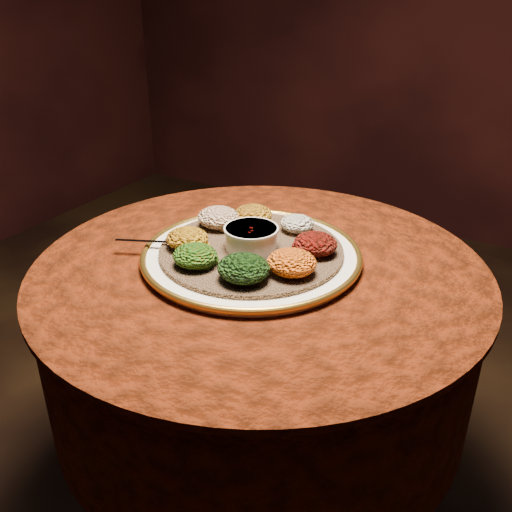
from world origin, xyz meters
The scene contains 13 objects.
table centered at (0.00, 0.00, 0.55)m, with size 0.96×0.96×0.73m.
platter centered at (-0.03, 0.01, 0.75)m, with size 0.55×0.55×0.02m.
injera centered at (-0.03, 0.01, 0.76)m, with size 0.39×0.39×0.01m, color #886444.
stew_bowl centered at (-0.03, 0.01, 0.79)m, with size 0.12×0.12×0.05m.
spoon centered at (-0.18, -0.06, 0.77)m, with size 0.14×0.08×0.01m.
portion_ayib centered at (0.02, 0.14, 0.78)m, with size 0.08×0.07×0.04m, color beige.
portion_kitfo centered at (0.10, 0.06, 0.78)m, with size 0.09×0.09×0.04m, color black.
portion_tikil centered at (0.10, -0.05, 0.79)m, with size 0.10×0.09×0.05m, color #C16B10.
portion_gomen centered at (0.03, -0.11, 0.79)m, with size 0.10×0.10×0.05m, color black.
portion_mixveg centered at (-0.08, -0.11, 0.78)m, with size 0.09×0.09×0.04m, color #953909.
portion_kik centered at (-0.14, -0.06, 0.78)m, with size 0.09×0.09×0.04m, color #AF7E0F.
portion_timatim centered at (-0.15, 0.07, 0.79)m, with size 0.10×0.09×0.05m, color maroon.
portion_shiro centered at (-0.09, 0.13, 0.78)m, with size 0.09×0.08×0.04m, color #9F7213.
Camera 1 is at (0.53, -0.92, 1.30)m, focal length 40.00 mm.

